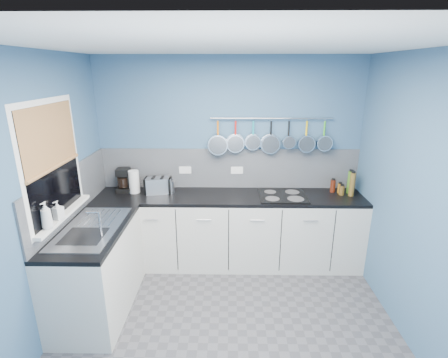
{
  "coord_description": "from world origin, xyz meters",
  "views": [
    {
      "loc": [
        0.01,
        -2.59,
        2.34
      ],
      "look_at": [
        -0.05,
        0.75,
        1.25
      ],
      "focal_mm": 27.18,
      "sensor_mm": 36.0,
      "label": 1
    }
  ],
  "objects_px": {
    "coffee_maker": "(123,180)",
    "canister": "(170,187)",
    "hob": "(283,196)",
    "soap_bottle_b": "(58,210)",
    "toaster": "(158,185)",
    "paper_towel": "(134,182)",
    "soap_bottle_a": "(46,215)"
  },
  "relations": [
    {
      "from": "coffee_maker",
      "to": "canister",
      "type": "bearing_deg",
      "value": -5.24
    },
    {
      "from": "canister",
      "to": "hob",
      "type": "xyz_separation_m",
      "value": [
        1.35,
        -0.11,
        -0.07
      ]
    },
    {
      "from": "soap_bottle_b",
      "to": "toaster",
      "type": "xyz_separation_m",
      "value": [
        0.67,
        1.09,
        -0.14
      ]
    },
    {
      "from": "coffee_maker",
      "to": "toaster",
      "type": "relative_size",
      "value": 0.97
    },
    {
      "from": "soap_bottle_b",
      "to": "coffee_maker",
      "type": "height_order",
      "value": "soap_bottle_b"
    },
    {
      "from": "paper_towel",
      "to": "hob",
      "type": "bearing_deg",
      "value": -3.2
    },
    {
      "from": "toaster",
      "to": "hob",
      "type": "distance_m",
      "value": 1.5
    },
    {
      "from": "coffee_maker",
      "to": "soap_bottle_b",
      "type": "bearing_deg",
      "value": -103.84
    },
    {
      "from": "coffee_maker",
      "to": "toaster",
      "type": "distance_m",
      "value": 0.44
    },
    {
      "from": "coffee_maker",
      "to": "hob",
      "type": "distance_m",
      "value": 1.94
    },
    {
      "from": "hob",
      "to": "canister",
      "type": "bearing_deg",
      "value": 175.41
    },
    {
      "from": "soap_bottle_a",
      "to": "hob",
      "type": "xyz_separation_m",
      "value": [
        2.17,
        1.19,
        -0.26
      ]
    },
    {
      "from": "toaster",
      "to": "soap_bottle_a",
      "type": "bearing_deg",
      "value": -132.22
    },
    {
      "from": "soap_bottle_a",
      "to": "hob",
      "type": "relative_size",
      "value": 0.43
    },
    {
      "from": "soap_bottle_a",
      "to": "paper_towel",
      "type": "height_order",
      "value": "soap_bottle_a"
    },
    {
      "from": "soap_bottle_a",
      "to": "soap_bottle_b",
      "type": "xyz_separation_m",
      "value": [
        0.0,
        0.19,
        -0.03
      ]
    },
    {
      "from": "soap_bottle_a",
      "to": "paper_towel",
      "type": "distance_m",
      "value": 1.35
    },
    {
      "from": "toaster",
      "to": "hob",
      "type": "bearing_deg",
      "value": -18.17
    },
    {
      "from": "soap_bottle_b",
      "to": "hob",
      "type": "relative_size",
      "value": 0.31
    },
    {
      "from": "coffee_maker",
      "to": "hob",
      "type": "height_order",
      "value": "coffee_maker"
    },
    {
      "from": "soap_bottle_a",
      "to": "paper_towel",
      "type": "xyz_separation_m",
      "value": [
        0.38,
        1.29,
        -0.13
      ]
    },
    {
      "from": "toaster",
      "to": "canister",
      "type": "bearing_deg",
      "value": -8.96
    },
    {
      "from": "coffee_maker",
      "to": "hob",
      "type": "xyz_separation_m",
      "value": [
        1.93,
        -0.14,
        -0.14
      ]
    },
    {
      "from": "soap_bottle_b",
      "to": "canister",
      "type": "bearing_deg",
      "value": 53.61
    },
    {
      "from": "soap_bottle_b",
      "to": "canister",
      "type": "distance_m",
      "value": 1.39
    },
    {
      "from": "coffee_maker",
      "to": "canister",
      "type": "height_order",
      "value": "coffee_maker"
    },
    {
      "from": "toaster",
      "to": "hob",
      "type": "xyz_separation_m",
      "value": [
        1.5,
        -0.09,
        -0.09
      ]
    },
    {
      "from": "soap_bottle_a",
      "to": "paper_towel",
      "type": "relative_size",
      "value": 0.87
    },
    {
      "from": "paper_towel",
      "to": "hob",
      "type": "height_order",
      "value": "paper_towel"
    },
    {
      "from": "paper_towel",
      "to": "canister",
      "type": "relative_size",
      "value": 1.94
    },
    {
      "from": "toaster",
      "to": "coffee_maker",
      "type": "bearing_deg",
      "value": 159.35
    },
    {
      "from": "soap_bottle_a",
      "to": "canister",
      "type": "height_order",
      "value": "soap_bottle_a"
    }
  ]
}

